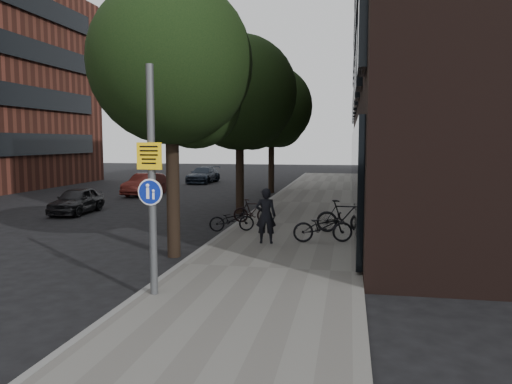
% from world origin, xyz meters
% --- Properties ---
extents(ground, '(120.00, 120.00, 0.00)m').
position_xyz_m(ground, '(0.00, 0.00, 0.00)').
color(ground, black).
rests_on(ground, ground).
extents(sidewalk, '(4.50, 60.00, 0.12)m').
position_xyz_m(sidewalk, '(0.25, 10.00, 0.06)').
color(sidewalk, slate).
rests_on(sidewalk, ground).
extents(curb_edge, '(0.15, 60.00, 0.13)m').
position_xyz_m(curb_edge, '(-2.00, 10.00, 0.07)').
color(curb_edge, slate).
rests_on(curb_edge, ground).
extents(building_right_dark_brick, '(12.00, 40.00, 18.00)m').
position_xyz_m(building_right_dark_brick, '(8.50, 22.00, 9.00)').
color(building_right_dark_brick, black).
rests_on(building_right_dark_brick, ground).
extents(street_tree_near, '(4.40, 4.40, 7.50)m').
position_xyz_m(street_tree_near, '(-2.53, 4.64, 5.11)').
color(street_tree_near, black).
rests_on(street_tree_near, ground).
extents(street_tree_mid, '(5.00, 5.00, 7.80)m').
position_xyz_m(street_tree_mid, '(-2.53, 13.14, 5.11)').
color(street_tree_mid, black).
rests_on(street_tree_mid, ground).
extents(street_tree_far, '(5.00, 5.00, 7.80)m').
position_xyz_m(street_tree_far, '(-2.53, 22.14, 5.11)').
color(street_tree_far, black).
rests_on(street_tree_far, ground).
extents(signpost, '(0.53, 0.15, 4.57)m').
position_xyz_m(signpost, '(-1.69, 0.83, 2.43)').
color(signpost, '#595B5E').
rests_on(signpost, sidewalk).
extents(pedestrian, '(0.65, 0.46, 1.68)m').
position_xyz_m(pedestrian, '(-0.30, 6.23, 0.96)').
color(pedestrian, black).
rests_on(pedestrian, sidewalk).
extents(parked_bike_facade_near, '(1.92, 1.02, 0.96)m').
position_xyz_m(parked_bike_facade_near, '(1.39, 6.72, 0.60)').
color(parked_bike_facade_near, black).
rests_on(parked_bike_facade_near, sidewalk).
extents(parked_bike_facade_far, '(1.87, 0.60, 1.11)m').
position_xyz_m(parked_bike_facade_far, '(2.00, 8.41, 0.67)').
color(parked_bike_facade_far, black).
rests_on(parked_bike_facade_far, sidewalk).
extents(parked_bike_curb_near, '(1.63, 1.04, 0.81)m').
position_xyz_m(parked_bike_curb_near, '(-1.79, 8.01, 0.53)').
color(parked_bike_curb_near, black).
rests_on(parked_bike_curb_near, sidewalk).
extents(parked_bike_curb_far, '(1.51, 0.49, 0.90)m').
position_xyz_m(parked_bike_curb_far, '(-1.42, 9.85, 0.57)').
color(parked_bike_curb_far, black).
rests_on(parked_bike_curb_far, sidewalk).
extents(parked_car_near, '(1.57, 3.47, 1.16)m').
position_xyz_m(parked_car_near, '(-9.73, 11.65, 0.58)').
color(parked_car_near, black).
rests_on(parked_car_near, ground).
extents(parked_car_mid, '(1.57, 3.96, 1.28)m').
position_xyz_m(parked_car_mid, '(-9.78, 19.42, 0.64)').
color(parked_car_mid, maroon).
rests_on(parked_car_mid, ground).
extents(parked_car_far, '(1.88, 4.32, 1.24)m').
position_xyz_m(parked_car_far, '(-8.90, 28.46, 0.62)').
color(parked_car_far, '#1C2533').
rests_on(parked_car_far, ground).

